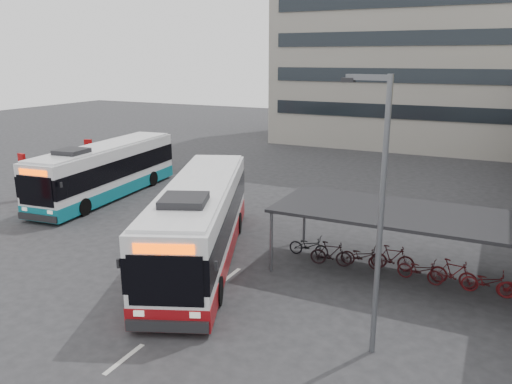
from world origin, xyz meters
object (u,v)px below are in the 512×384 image
at_px(bus_teal, 106,171).
at_px(pedestrian, 159,240).
at_px(lamp_post, 378,203).
at_px(bus_main, 200,222).

distance_m(bus_teal, pedestrian, 10.76).
bearing_deg(pedestrian, lamp_post, -111.88).
relative_size(bus_teal, pedestrian, 7.18).
relative_size(bus_main, pedestrian, 7.49).
bearing_deg(lamp_post, bus_main, 163.00).
height_order(bus_teal, pedestrian, bus_teal).
distance_m(bus_main, pedestrian, 1.93).
height_order(pedestrian, lamp_post, lamp_post).
bearing_deg(bus_main, bus_teal, 127.78).
bearing_deg(lamp_post, bus_teal, 159.94).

